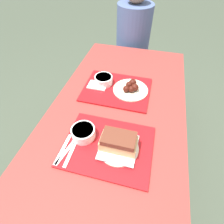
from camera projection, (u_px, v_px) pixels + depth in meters
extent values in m
plane|color=#424C3D|center=(112.00, 177.00, 1.48)|extent=(12.00, 12.00, 0.00)
cube|color=maroon|center=(112.00, 125.00, 0.97)|extent=(0.79, 1.76, 0.04)
cylinder|color=maroon|center=(100.00, 83.00, 1.82)|extent=(0.07, 0.07, 0.68)
cylinder|color=maroon|center=(166.00, 93.00, 1.71)|extent=(0.07, 0.07, 0.68)
cube|color=maroon|center=(138.00, 62.00, 1.87)|extent=(0.75, 0.28, 0.04)
cylinder|color=maroon|center=(110.00, 76.00, 2.10)|extent=(0.06, 0.06, 0.44)
cylinder|color=maroon|center=(163.00, 84.00, 2.00)|extent=(0.06, 0.06, 0.44)
cube|color=#B21419|center=(108.00, 146.00, 0.85)|extent=(0.43, 0.33, 0.01)
cube|color=#B21419|center=(117.00, 89.00, 1.14)|extent=(0.43, 0.33, 0.01)
cylinder|color=white|center=(83.00, 133.00, 0.86)|extent=(0.12, 0.12, 0.05)
cylinder|color=beige|center=(83.00, 130.00, 0.85)|extent=(0.10, 0.10, 0.01)
cylinder|color=beige|center=(118.00, 148.00, 0.83)|extent=(0.19, 0.19, 0.01)
cube|color=silver|center=(118.00, 147.00, 0.82)|extent=(0.17, 0.17, 0.01)
cube|color=#DBB275|center=(119.00, 143.00, 0.80)|extent=(0.17, 0.09, 0.05)
cube|color=brown|center=(119.00, 138.00, 0.77)|extent=(0.15, 0.09, 0.03)
cube|color=white|center=(67.00, 150.00, 0.82)|extent=(0.05, 0.17, 0.00)
cube|color=white|center=(72.00, 151.00, 0.82)|extent=(0.02, 0.17, 0.00)
cube|color=white|center=(63.00, 149.00, 0.83)|extent=(0.02, 0.17, 0.00)
cube|color=teal|center=(107.00, 132.00, 0.90)|extent=(0.04, 0.03, 0.01)
cylinder|color=white|center=(104.00, 80.00, 1.16)|extent=(0.12, 0.12, 0.05)
cylinder|color=beige|center=(103.00, 77.00, 1.14)|extent=(0.10, 0.10, 0.01)
cylinder|color=beige|center=(130.00, 90.00, 1.12)|extent=(0.22, 0.22, 0.01)
sphere|color=#42140C|center=(135.00, 87.00, 1.10)|extent=(0.05, 0.05, 0.05)
sphere|color=#42140C|center=(133.00, 83.00, 1.13)|extent=(0.05, 0.05, 0.05)
sphere|color=#42140C|center=(129.00, 85.00, 1.12)|extent=(0.04, 0.04, 0.04)
sphere|color=#42140C|center=(126.00, 89.00, 1.09)|extent=(0.04, 0.04, 0.04)
sphere|color=#42140C|center=(131.00, 89.00, 1.09)|extent=(0.04, 0.04, 0.04)
cube|color=white|center=(97.00, 85.00, 1.15)|extent=(0.12, 0.09, 0.01)
cylinder|color=#4C6093|center=(133.00, 35.00, 1.68)|extent=(0.32, 0.32, 0.53)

